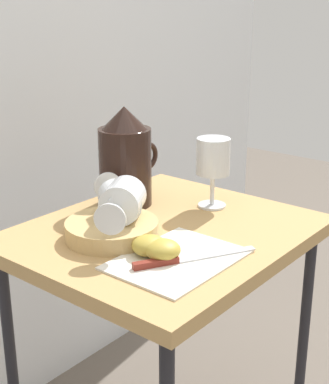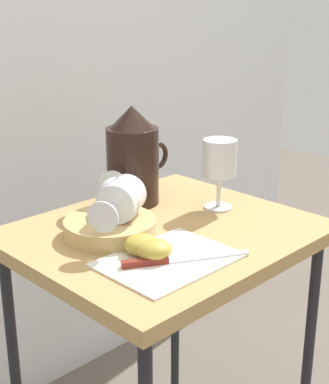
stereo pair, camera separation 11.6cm
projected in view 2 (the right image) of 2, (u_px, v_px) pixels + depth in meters
name	position (u px, v px, depth m)	size (l,w,h in m)	color
table	(164.00, 256.00, 1.21)	(0.59, 0.51, 0.68)	tan
linen_napkin	(168.00, 260.00, 1.04)	(0.24, 0.18, 0.00)	silver
basket_tray	(110.00, 227.00, 1.14)	(0.19, 0.19, 0.04)	tan
pitcher	(133.00, 164.00, 1.31)	(0.17, 0.12, 0.23)	black
wine_glass_upright	(221.00, 162.00, 1.26)	(0.08, 0.08, 0.16)	silver
wine_glass_tipped_near	(118.00, 199.00, 1.15)	(0.13, 0.16, 0.07)	silver
wine_glass_tipped_far	(121.00, 200.00, 1.13)	(0.16, 0.13, 0.08)	silver
apple_half_left	(142.00, 245.00, 1.05)	(0.07, 0.07, 0.04)	#B29938
apple_half_right	(154.00, 249.00, 1.03)	(0.07, 0.07, 0.04)	#B29938
knife	(167.00, 260.00, 1.02)	(0.22, 0.13, 0.01)	silver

